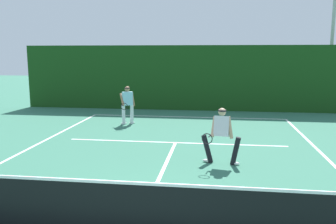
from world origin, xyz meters
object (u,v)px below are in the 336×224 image
at_px(player_far, 127,103).
at_px(light_pole, 333,32).
at_px(player_near, 221,134).
at_px(tennis_ball_extra, 238,139).

height_order(player_far, light_pole, light_pole).
xyz_separation_m(player_near, player_far, (-3.95, 5.12, 0.04)).
bearing_deg(light_pole, player_near, -119.25).
xyz_separation_m(player_near, light_pole, (5.89, 10.53, 3.30)).
bearing_deg(tennis_ball_extra, player_far, 153.86).
bearing_deg(tennis_ball_extra, light_pole, 55.49).
bearing_deg(player_near, player_far, -41.52).
relative_size(player_near, player_far, 0.96).
xyz_separation_m(tennis_ball_extra, light_pole, (5.26, 7.65, 4.13)).
relative_size(player_far, light_pole, 0.25).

